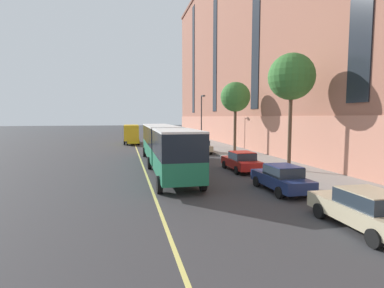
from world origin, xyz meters
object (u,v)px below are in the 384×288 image
(parked_car_navy_5, at_px, (187,141))
(taxi_cab, at_px, (133,139))
(parked_car_champagne_0, at_px, (201,147))
(street_tree_mid_block, at_px, (291,77))
(city_bus, at_px, (164,144))
(parked_car_navy_3, at_px, (281,178))
(parked_car_champagne_7, at_px, (170,135))
(fire_hydrant, at_px, (190,140))
(street_lamp, at_px, (202,115))
(parked_car_red_4, at_px, (176,137))
(parked_car_champagne_6, at_px, (366,210))
(street_tree_far_uptown, at_px, (235,97))
(parked_car_red_1, at_px, (241,161))
(box_truck, at_px, (131,133))

(parked_car_navy_5, relative_size, taxi_cab, 0.99)
(parked_car_champagne_0, distance_m, street_tree_mid_block, 15.28)
(city_bus, xyz_separation_m, parked_car_navy_3, (5.56, -9.34, -1.27))
(parked_car_champagne_7, xyz_separation_m, taxi_cab, (-7.57, -11.39, 0.00))
(parked_car_navy_3, distance_m, parked_car_champagne_7, 43.37)
(parked_car_champagne_7, bearing_deg, street_tree_mid_block, -84.30)
(fire_hydrant, bearing_deg, street_lamp, -89.26)
(city_bus, distance_m, taxi_cab, 22.75)
(parked_car_champagne_0, distance_m, parked_car_red_4, 18.23)
(city_bus, relative_size, parked_car_champagne_6, 3.97)
(parked_car_navy_3, bearing_deg, taxi_cab, 103.28)
(parked_car_navy_3, bearing_deg, street_tree_far_uptown, 77.76)
(parked_car_champagne_6, height_order, street_tree_far_uptown, street_tree_far_uptown)
(street_lamp, bearing_deg, street_tree_far_uptown, -77.42)
(parked_car_champagne_7, distance_m, fire_hydrant, 9.99)
(parked_car_red_1, bearing_deg, taxi_cab, 107.12)
(street_tree_mid_block, bearing_deg, parked_car_navy_3, -124.07)
(street_tree_mid_block, bearing_deg, taxi_cab, 113.28)
(street_lamp, bearing_deg, parked_car_navy_3, -94.31)
(parked_car_navy_3, xyz_separation_m, parked_car_champagne_6, (0.12, -6.08, 0.00))
(city_bus, bearing_deg, fire_hydrant, 73.00)
(parked_car_champagne_0, distance_m, parked_car_navy_5, 8.49)
(parked_car_champagne_7, bearing_deg, parked_car_navy_5, -89.75)
(parked_car_navy_5, bearing_deg, street_tree_mid_block, -80.36)
(street_tree_mid_block, relative_size, fire_hydrant, 12.50)
(street_tree_far_uptown, bearing_deg, parked_car_navy_3, -102.24)
(parked_car_red_1, distance_m, box_truck, 27.57)
(box_truck, distance_m, taxi_cab, 1.46)
(city_bus, bearing_deg, street_tree_mid_block, -21.74)
(taxi_cab, distance_m, street_tree_far_uptown, 19.27)
(parked_car_red_4, relative_size, parked_car_champagne_7, 1.03)
(parked_car_champagne_0, xyz_separation_m, parked_car_champagne_7, (-0.06, 24.46, 0.00))
(parked_car_champagne_7, xyz_separation_m, street_tree_mid_block, (3.77, -37.75, 6.55))
(street_lamp, bearing_deg, parked_car_champagne_7, 96.23)
(street_tree_mid_block, bearing_deg, parked_car_red_1, 163.03)
(city_bus, bearing_deg, parked_car_champagne_0, 59.44)
(box_truck, relative_size, street_tree_far_uptown, 0.92)
(taxi_cab, bearing_deg, parked_car_champagne_0, -59.70)
(parked_car_navy_3, xyz_separation_m, street_tree_mid_block, (3.80, 5.61, 6.55))
(street_tree_mid_block, distance_m, street_tree_far_uptown, 11.91)
(fire_hydrant, bearing_deg, parked_car_champagne_6, -92.49)
(parked_car_champagne_7, bearing_deg, parked_car_red_1, -89.66)
(parked_car_champagne_6, relative_size, street_tree_far_uptown, 0.59)
(parked_car_navy_3, height_order, parked_car_red_4, same)
(parked_car_champagne_0, relative_size, parked_car_navy_5, 0.94)
(parked_car_champagne_6, relative_size, street_tree_mid_block, 0.54)
(parked_car_champagne_6, bearing_deg, street_tree_mid_block, 72.56)
(fire_hydrant, bearing_deg, taxi_cab, -170.48)
(parked_car_champagne_7, height_order, fire_hydrant, parked_car_champagne_7)
(street_tree_mid_block, bearing_deg, city_bus, 158.26)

